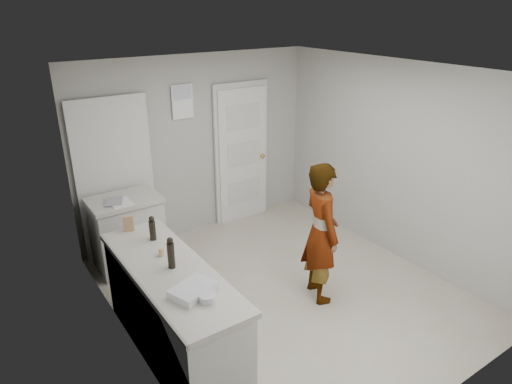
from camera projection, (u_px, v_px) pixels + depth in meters
ground at (283, 291)px, 5.31m from camera, size 4.00×4.00×0.00m
room_shell at (189, 165)px, 6.31m from camera, size 4.00×4.00×4.00m
main_counter at (173, 314)px, 4.24m from camera, size 0.64×1.96×0.93m
side_counter at (128, 235)px, 5.67m from camera, size 0.84×0.61×0.93m
person at (321, 233)px, 4.94m from camera, size 0.53×0.67×1.60m
cake_mix_box at (128, 223)px, 4.68m from camera, size 0.11×0.08×0.17m
spice_jar at (161, 252)px, 4.24m from camera, size 0.05×0.05×0.07m
oil_cruet_a at (152, 229)px, 4.49m from camera, size 0.06×0.06×0.26m
oil_cruet_b at (171, 253)px, 4.01m from camera, size 0.07×0.07×0.30m
baking_dish at (193, 290)px, 3.69m from camera, size 0.42×0.36×0.06m
egg_bowl at (207, 297)px, 3.61m from camera, size 0.14×0.14×0.06m
papers at (120, 202)px, 5.36m from camera, size 0.24×0.31×0.01m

